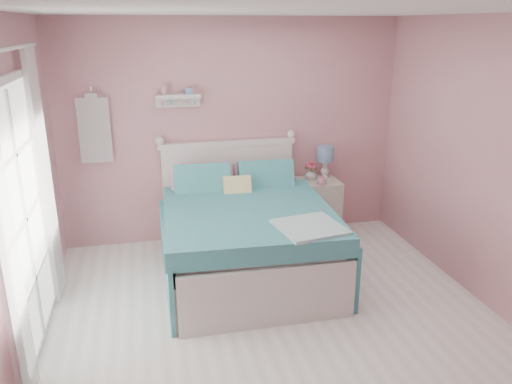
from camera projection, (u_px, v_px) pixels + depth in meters
name	position (u px, v px, depth m)	size (l,w,h in m)	color
floor	(282.00, 336.00, 4.22)	(4.50, 4.50, 0.00)	silver
room_shell	(286.00, 155.00, 3.72)	(4.50, 4.50, 4.50)	#BD787C
bed	(245.00, 237.00, 5.19)	(1.71, 2.12, 1.21)	silver
nightstand	(317.00, 208.00, 6.15)	(0.49, 0.49, 0.71)	beige
table_lamp	(325.00, 156.00, 6.03)	(0.20, 0.20, 0.40)	white
vase	(311.00, 174.00, 6.05)	(0.13, 0.13, 0.14)	silver
teacup	(322.00, 181.00, 5.87)	(0.11, 0.11, 0.09)	pink
roses	(311.00, 165.00, 6.01)	(0.14, 0.11, 0.12)	#C1415D
wall_shelf	(178.00, 97.00, 5.56)	(0.50, 0.15, 0.25)	silver
hanging_dress	(95.00, 131.00, 5.46)	(0.34, 0.03, 0.72)	white
french_door	(24.00, 220.00, 3.83)	(0.04, 1.32, 2.16)	silver
curtain_near	(5.00, 247.00, 3.12)	(0.04, 0.40, 2.32)	white
curtain_far	(45.00, 179.00, 4.50)	(0.04, 0.40, 2.32)	white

